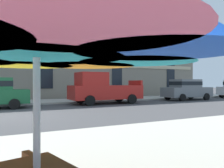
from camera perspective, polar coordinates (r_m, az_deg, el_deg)
The scene contains 6 objects.
ground_plane at distance 11.05m, azimuth -24.88°, elevation -7.42°, with size 120.00×120.00×0.00m, color #424244.
sidewalk_far at distance 17.81m, azimuth -25.62°, elevation -4.31°, with size 56.00×3.60×0.12m, color #B2ADA3.
apartment_building at distance 26.75m, azimuth -26.03°, elevation 14.36°, with size 41.01×12.08×16.00m.
pickup_red at distance 16.10m, azimuth -2.31°, elevation -1.32°, with size 5.10×2.12×2.20m.
sedan_gray at distance 20.68m, azimuth 18.07°, elevation -1.20°, with size 4.40×1.98×1.78m.
patio_umbrella at distance 2.02m, azimuth -18.29°, elevation 12.69°, with size 3.12×3.12×2.20m.
Camera 1 is at (-0.37, -10.95, 1.47)m, focal length 36.67 mm.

